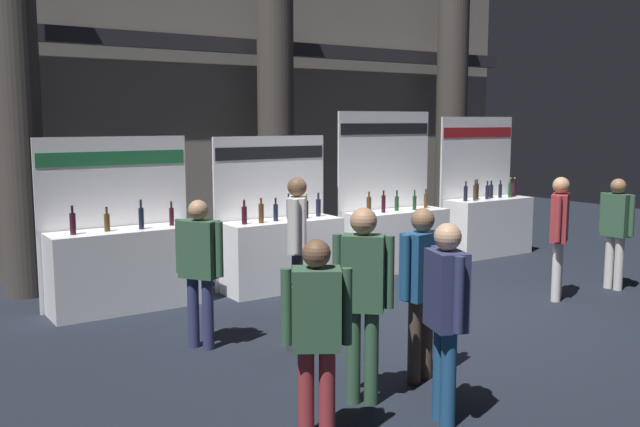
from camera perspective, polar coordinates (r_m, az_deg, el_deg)
name	(u,v)px	position (r m, az deg, el deg)	size (l,w,h in m)	color
ground_plane	(424,311)	(9.15, 8.45, -7.88)	(24.00, 24.00, 0.00)	black
hall_colonnade	(255,73)	(12.50, -5.31, 11.36)	(11.78, 1.37, 6.70)	gray
exhibitor_booth_0	(124,263)	(9.37, -15.70, -3.91)	(1.98, 0.66, 2.22)	white
exhibitor_booth_1	(281,249)	(10.10, -3.17, -2.88)	(1.82, 0.66, 2.20)	white
exhibitor_booth_2	(395,232)	(11.48, 6.11, -1.51)	(1.86, 0.66, 2.57)	white
exhibitor_booth_3	(487,220)	(13.04, 13.44, -0.53)	(1.77, 0.66, 2.49)	white
trash_bin	(303,318)	(7.51, -1.37, -8.48)	(0.37, 0.37, 0.70)	#38383D
visitor_0	(363,290)	(5.97, 3.52, -6.22)	(0.40, 0.40, 1.71)	#33563D
visitor_1	(446,306)	(5.67, 10.24, -7.43)	(0.35, 0.51, 1.64)	navy
visitor_2	(559,227)	(9.94, 18.93, -1.08)	(0.51, 0.40, 1.68)	silver
visitor_3	(317,326)	(5.20, -0.29, -9.13)	(0.46, 0.40, 1.58)	maroon
visitor_4	(422,279)	(6.56, 8.28, -5.33)	(0.56, 0.29, 1.64)	#47382D
visitor_5	(199,261)	(7.52, -9.81, -3.87)	(0.40, 0.50, 1.61)	navy
visitor_6	(616,225)	(10.88, 23.00, -0.86)	(0.22, 0.53, 1.61)	silver
visitor_7	(297,236)	(8.42, -1.87, -1.84)	(0.40, 0.48, 1.76)	#23232D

